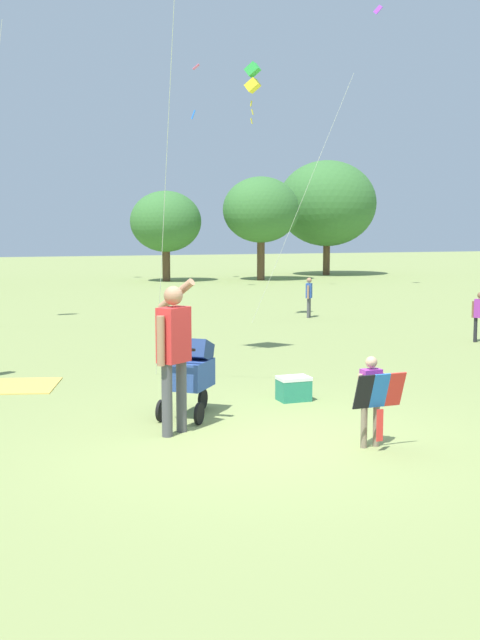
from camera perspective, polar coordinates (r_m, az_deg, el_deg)
ground_plane at (r=9.19m, az=1.22°, el=-8.78°), size 120.00×120.00×0.00m
treeline_distant at (r=35.26m, az=-15.72°, el=8.66°), size 31.69×7.51×6.65m
child_with_butterfly_kite at (r=8.88m, az=9.62°, el=-5.33°), size 0.61×0.34×1.04m
person_adult_flyer at (r=9.29m, az=-4.89°, el=-1.87°), size 0.54×0.71×1.86m
stroller at (r=10.25m, az=-3.55°, el=-3.68°), size 0.91×1.03×1.03m
kite_orange_delta at (r=20.56m, az=0.96°, el=17.16°), size 1.86×2.59×6.59m
person_red_shirt at (r=21.50m, az=5.06°, el=1.89°), size 0.25×0.30×1.10m
person_sitting_far at (r=17.54m, az=17.11°, el=0.50°), size 0.26×0.28×1.09m
picnic_blanket at (r=12.73m, az=-16.39°, el=-4.63°), size 1.70×1.59×0.02m
cooler_box at (r=11.23m, az=3.94°, el=-5.01°), size 0.45×0.33×0.35m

